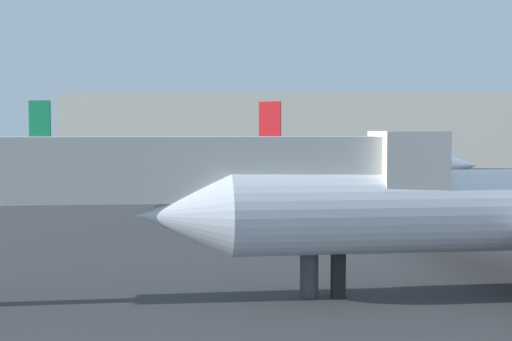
% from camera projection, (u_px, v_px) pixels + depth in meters
% --- Properties ---
extents(airplane_far_left, '(25.25, 20.41, 9.26)m').
position_uv_depth(airplane_far_left, '(346.00, 162.00, 74.30)').
color(airplane_far_left, '#B2BCCC').
rests_on(airplane_far_left, ground_plane).
extents(jet_bridge, '(20.61, 6.84, 6.29)m').
position_uv_depth(jet_bridge, '(192.00, 172.00, 26.73)').
color(jet_bridge, silver).
rests_on(jet_bridge, ground_plane).
extents(terminal_building, '(90.67, 21.12, 12.28)m').
position_uv_depth(terminal_building, '(323.00, 130.00, 129.74)').
color(terminal_building, beige).
rests_on(terminal_building, ground_plane).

